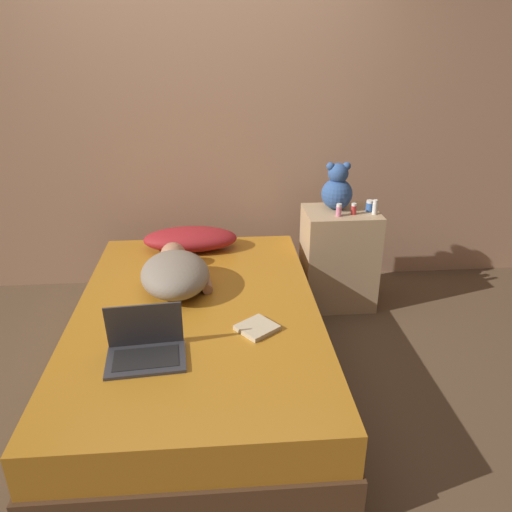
% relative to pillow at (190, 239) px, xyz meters
% --- Properties ---
extents(ground_plane, '(12.00, 12.00, 0.00)m').
position_rel_pillow_xyz_m(ground_plane, '(0.06, -0.81, -0.54)').
color(ground_plane, brown).
extents(wall_back, '(8.00, 0.06, 2.60)m').
position_rel_pillow_xyz_m(wall_back, '(0.06, 0.50, 0.76)').
color(wall_back, tan).
rests_on(wall_back, ground_plane).
extents(bed, '(1.34, 2.06, 0.46)m').
position_rel_pillow_xyz_m(bed, '(0.06, -0.81, -0.31)').
color(bed, '#4C331E').
rests_on(bed, ground_plane).
extents(nightstand, '(0.50, 0.40, 0.71)m').
position_rel_pillow_xyz_m(nightstand, '(1.04, 0.01, -0.18)').
color(nightstand, tan).
rests_on(nightstand, ground_plane).
extents(pillow, '(0.64, 0.31, 0.15)m').
position_rel_pillow_xyz_m(pillow, '(0.00, 0.00, 0.00)').
color(pillow, maroon).
rests_on(pillow, bed).
extents(person_lying, '(0.44, 0.69, 0.21)m').
position_rel_pillow_xyz_m(person_lying, '(-0.06, -0.57, 0.02)').
color(person_lying, gray).
rests_on(person_lying, bed).
extents(laptop, '(0.37, 0.27, 0.25)m').
position_rel_pillow_xyz_m(laptop, '(-0.16, -1.24, -0.02)').
color(laptop, '#333338').
rests_on(laptop, bed).
extents(teddy_bear, '(0.21, 0.21, 0.33)m').
position_rel_pillow_xyz_m(teddy_bear, '(1.01, 0.06, 0.31)').
color(teddy_bear, '#335693').
rests_on(teddy_bear, nightstand).
extents(bottle_white, '(0.03, 0.03, 0.10)m').
position_rel_pillow_xyz_m(bottle_white, '(1.25, -0.07, 0.22)').
color(bottle_white, white).
rests_on(bottle_white, nightstand).
extents(bottle_pink, '(0.04, 0.04, 0.09)m').
position_rel_pillow_xyz_m(bottle_pink, '(1.00, -0.09, 0.21)').
color(bottle_pink, pink).
rests_on(bottle_pink, nightstand).
extents(bottle_blue, '(0.05, 0.05, 0.08)m').
position_rel_pillow_xyz_m(bottle_blue, '(1.23, -0.01, 0.21)').
color(bottle_blue, '#3866B2').
rests_on(bottle_blue, nightstand).
extents(bottle_red, '(0.04, 0.04, 0.08)m').
position_rel_pillow_xyz_m(bottle_red, '(1.11, -0.06, 0.21)').
color(bottle_red, '#B72D2D').
rests_on(bottle_red, nightstand).
extents(book, '(0.24, 0.24, 0.02)m').
position_rel_pillow_xyz_m(book, '(0.37, -1.06, -0.06)').
color(book, '#C6B793').
rests_on(book, bed).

